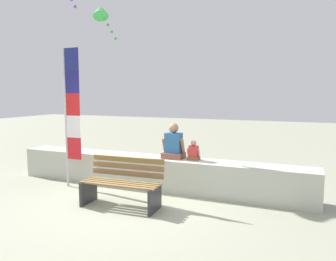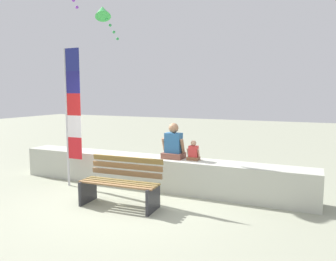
# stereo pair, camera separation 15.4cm
# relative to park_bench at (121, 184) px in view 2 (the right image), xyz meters

# --- Properties ---
(ground_plane) EXTENTS (40.00, 40.00, 0.00)m
(ground_plane) POSITION_rel_park_bench_xyz_m (0.03, 0.21, -0.41)
(ground_plane) COLOR gray
(seawall_ledge) EXTENTS (6.78, 0.63, 0.69)m
(seawall_ledge) POSITION_rel_park_bench_xyz_m (0.03, 1.30, -0.06)
(seawall_ledge) COLOR #B7BAAB
(seawall_ledge) RESTS_ON ground
(park_bench) EXTENTS (1.51, 0.68, 0.88)m
(park_bench) POSITION_rel_park_bench_xyz_m (0.00, 0.00, 0.00)
(park_bench) COLOR olive
(park_bench) RESTS_ON ground
(person_adult) EXTENTS (0.50, 0.37, 0.76)m
(person_adult) POSITION_rel_park_bench_xyz_m (0.48, 1.34, 0.58)
(person_adult) COLOR brown
(person_adult) RESTS_ON seawall_ledge
(person_child) EXTENTS (0.27, 0.20, 0.42)m
(person_child) POSITION_rel_park_bench_xyz_m (0.93, 1.34, 0.44)
(person_child) COLOR brown
(person_child) RESTS_ON seawall_ledge
(flag_banner) EXTENTS (0.41, 0.05, 3.04)m
(flag_banner) POSITION_rel_park_bench_xyz_m (-1.67, 0.65, 1.32)
(flag_banner) COLOR #B7B7BC
(flag_banner) RESTS_ON ground
(kite_green) EXTENTS (0.68, 0.70, 1.02)m
(kite_green) POSITION_rel_park_bench_xyz_m (-2.28, 2.78, 3.91)
(kite_green) COLOR green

